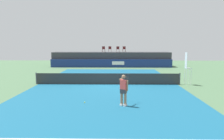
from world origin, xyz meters
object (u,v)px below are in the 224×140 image
object	(u,v)px
spectator_chair_center	(118,49)
tennis_player	(124,89)
spectator_chair_far_left	(104,49)
umpire_chair	(187,66)
tennis_ball	(85,102)
net_post_near	(36,78)
spectator_chair_left	(110,49)
spectator_chair_right	(124,49)
net_post_far	(180,79)

from	to	relation	value
spectator_chair_center	tennis_player	size ratio (longest dim) A/B	0.50
spectator_chair_far_left	umpire_chair	bearing A→B (deg)	-62.28
tennis_ball	net_post_near	bearing A→B (deg)	130.25
spectator_chair_left	net_post_near	size ratio (longest dim) A/B	0.89
net_post_near	spectator_chair_center	bearing A→B (deg)	64.47
spectator_chair_left	umpire_chair	distance (m)	16.98
spectator_chair_left	spectator_chair_center	bearing A→B (deg)	-15.21
spectator_chair_center	tennis_player	xyz separation A→B (m)	(0.16, -21.61, -1.73)
spectator_chair_right	tennis_player	world-z (taller)	spectator_chair_right
net_post_far	tennis_player	size ratio (longest dim) A/B	0.56
net_post_near	tennis_player	size ratio (longest dim) A/B	0.56
umpire_chair	net_post_near	distance (m)	13.01
net_post_near	net_post_far	world-z (taller)	same
net_post_near	spectator_chair_right	bearing A→B (deg)	61.90
spectator_chair_far_left	net_post_far	xyz separation A→B (m)	(7.41, -15.18, -2.19)
spectator_chair_far_left	spectator_chair_center	xyz separation A→B (m)	(2.21, -0.10, 0.00)
spectator_chair_left	tennis_ball	bearing A→B (deg)	-92.37
spectator_chair_left	net_post_far	world-z (taller)	spectator_chair_left
spectator_chair_center	tennis_ball	distance (m)	21.35
spectator_chair_left	umpire_chair	world-z (taller)	spectator_chair_left
spectator_chair_far_left	net_post_far	size ratio (longest dim) A/B	0.89
spectator_chair_far_left	umpire_chair	xyz separation A→B (m)	(7.98, -15.18, -1.11)
umpire_chair	tennis_ball	bearing A→B (deg)	-142.80
spectator_chair_far_left	net_post_near	xyz separation A→B (m)	(-4.99, -15.18, -2.19)
spectator_chair_center	tennis_ball	bearing A→B (deg)	-95.77
umpire_chair	tennis_player	world-z (taller)	umpire_chair
spectator_chair_right	net_post_far	xyz separation A→B (m)	(4.23, -15.30, -2.19)
spectator_chair_far_left	tennis_ball	bearing A→B (deg)	-89.77
net_post_far	spectator_chair_right	bearing A→B (deg)	105.47
spectator_chair_center	spectator_chair_right	distance (m)	0.99
spectator_chair_far_left	umpire_chair	size ratio (longest dim) A/B	0.32
spectator_chair_right	tennis_ball	world-z (taller)	spectator_chair_right
spectator_chair_center	tennis_player	bearing A→B (deg)	-89.58
spectator_chair_left	net_post_near	xyz separation A→B (m)	(-5.96, -15.42, -2.19)
umpire_chair	tennis_ball	xyz separation A→B (m)	(-7.89, -5.99, -1.55)
net_post_far	tennis_player	xyz separation A→B (m)	(-5.04, -6.53, 0.46)
net_post_near	umpire_chair	bearing A→B (deg)	-0.03
spectator_chair_far_left	tennis_ball	distance (m)	21.34
spectator_chair_left	spectator_chair_right	bearing A→B (deg)	-3.20
spectator_chair_left	spectator_chair_center	xyz separation A→B (m)	(1.24, -0.34, 0.00)
spectator_chair_left	net_post_far	xyz separation A→B (m)	(6.44, -15.42, -2.19)
spectator_chair_right	spectator_chair_left	bearing A→B (deg)	176.80
spectator_chair_right	net_post_near	bearing A→B (deg)	-118.10
spectator_chair_far_left	net_post_near	distance (m)	16.13
spectator_chair_center	tennis_player	world-z (taller)	spectator_chair_center
spectator_chair_right	tennis_player	distance (m)	21.91
umpire_chair	net_post_near	world-z (taller)	umpire_chair
spectator_chair_left	tennis_ball	size ratio (longest dim) A/B	13.06
spectator_chair_far_left	spectator_chair_left	distance (m)	1.00
spectator_chair_far_left	net_post_far	world-z (taller)	spectator_chair_far_left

